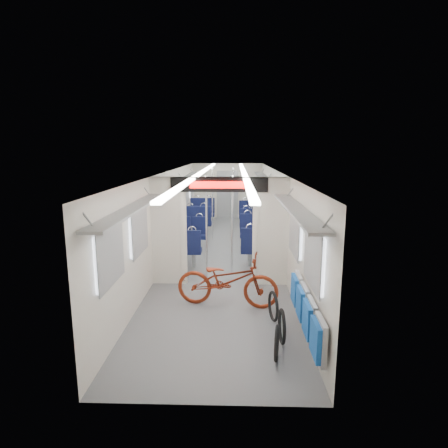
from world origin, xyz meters
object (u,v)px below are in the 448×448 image
bike_hoop_b (282,328)px  stanchion_far_right (233,204)px  bike_hoop_a (277,345)px  seat_bay_near_left (188,239)px  flip_bench (306,311)px  stanchion_far_left (212,204)px  bicycle (227,280)px  stanchion_near_left (207,228)px  seat_bay_near_right (257,237)px  seat_bay_far_left (200,215)px  stanchion_near_right (232,226)px  seat_bay_far_right (252,217)px  bike_hoop_c (273,308)px

bike_hoop_b → stanchion_far_right: stanchion_far_right is taller
bike_hoop_a → seat_bay_near_left: size_ratio=0.26×
bike_hoop_b → seat_bay_near_left: bearing=113.8°
flip_bench → bike_hoop_b: bearing=156.6°
stanchion_far_left → bicycle: bearing=-83.6°
bike_hoop_a → stanchion_far_left: 7.22m
stanchion_far_left → stanchion_far_right: bearing=6.1°
bike_hoop_a → stanchion_near_left: size_ratio=0.22×
bicycle → stanchion_far_right: bearing=7.9°
bike_hoop_b → seat_bay_near_right: 4.67m
seat_bay_near_left → seat_bay_far_left: seat_bay_far_left is taller
seat_bay_near_left → stanchion_near_right: size_ratio=0.84×
bicycle → seat_bay_near_right: (0.74, 3.31, 0.05)m
bike_hoop_b → seat_bay_near_right: size_ratio=0.25×
stanchion_near_left → stanchion_far_left: bearing=91.4°
flip_bench → stanchion_near_left: bearing=118.5°
seat_bay_near_right → stanchion_near_left: 2.22m
bike_hoop_a → seat_bay_near_right: 5.14m
bicycle → stanchion_near_right: bearing=6.4°
seat_bay_far_right → bike_hoop_c: bearing=-89.6°
seat_bay_near_left → stanchion_near_right: stanchion_near_right is taller
bike_hoop_c → bicycle: bearing=142.4°
flip_bench → bike_hoop_b: (-0.32, 0.14, -0.34)m
bike_hoop_b → stanchion_near_left: (-1.34, 2.91, 0.91)m
seat_bay_far_right → stanchion_near_right: stanchion_near_right is taller
flip_bench → bike_hoop_c: size_ratio=4.07×
bike_hoop_b → stanchion_near_left: stanchion_near_left is taller
flip_bench → stanchion_far_left: stanchion_far_left is taller
seat_bay_near_right → stanchion_near_right: size_ratio=0.92×
bicycle → seat_bay_far_right: seat_bay_far_right is taller
bike_hoop_b → stanchion_near_right: bearing=104.1°
bicycle → flip_bench: bicycle is taller
bike_hoop_a → seat_bay_far_left: (-1.84, 8.52, 0.34)m
flip_bench → bike_hoop_c: (-0.37, 0.88, -0.34)m
stanchion_near_right → stanchion_far_right: 3.53m
seat_bay_far_left → seat_bay_far_right: bearing=-10.6°
stanchion_far_left → stanchion_near_right: bearing=-79.3°
flip_bench → seat_bay_near_right: (-0.42, 4.79, -0.03)m
seat_bay_far_right → flip_bench: bearing=-86.9°
flip_bench → stanchion_far_right: bearing=99.2°
stanchion_far_left → bike_hoop_a: bearing=-79.5°
bike_hoop_c → stanchion_far_left: (-1.38, 5.83, 0.91)m
stanchion_far_right → seat_bay_far_right: bearing=57.1°
bicycle → stanchion_far_left: (-0.59, 5.22, 0.65)m
bike_hoop_c → stanchion_far_right: (-0.73, 5.90, 0.91)m
flip_bench → bike_hoop_a: bearing=-143.2°
stanchion_far_right → bike_hoop_b: bearing=-83.3°
flip_bench → stanchion_near_left: size_ratio=0.92×
seat_bay_far_left → stanchion_far_left: bearing=-69.9°
bike_hoop_b → seat_bay_near_left: seat_bay_near_left is taller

